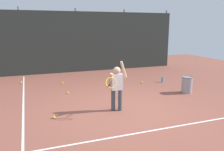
# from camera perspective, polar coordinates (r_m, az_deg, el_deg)

# --- Properties ---
(ground_plane) EXTENTS (20.00, 20.00, 0.00)m
(ground_plane) POSITION_cam_1_polar(r_m,az_deg,el_deg) (6.42, 2.62, -8.49)
(ground_plane) COLOR brown
(court_line_baseline) EXTENTS (9.00, 0.05, 0.00)m
(court_line_baseline) POSITION_cam_1_polar(r_m,az_deg,el_deg) (5.26, 8.72, -13.43)
(court_line_baseline) COLOR white
(court_line_baseline) RESTS_ON ground
(court_line_sideline) EXTENTS (0.05, 9.00, 0.00)m
(court_line_sideline) POSITION_cam_1_polar(r_m,az_deg,el_deg) (6.91, -20.98, -7.78)
(court_line_sideline) COLOR white
(court_line_sideline) RESTS_ON ground
(back_fence_windscreen) EXTENTS (10.50, 0.08, 2.95)m
(back_fence_windscreen) POSITION_cam_1_polar(r_m,az_deg,el_deg) (11.63, -8.66, 8.11)
(back_fence_windscreen) COLOR #282D2B
(back_fence_windscreen) RESTS_ON ground
(fence_post_1) EXTENTS (0.09, 0.09, 3.10)m
(fence_post_1) POSITION_cam_1_polar(r_m,az_deg,el_deg) (11.45, -21.45, 7.73)
(fence_post_1) COLOR slate
(fence_post_1) RESTS_ON ground
(fence_post_2) EXTENTS (0.09, 0.09, 3.10)m
(fence_post_2) POSITION_cam_1_polar(r_m,az_deg,el_deg) (11.69, -8.74, 8.49)
(fence_post_2) COLOR slate
(fence_post_2) RESTS_ON ground
(fence_post_3) EXTENTS (0.09, 0.09, 3.10)m
(fence_post_3) POSITION_cam_1_polar(r_m,az_deg,el_deg) (12.45, 2.96, 8.83)
(fence_post_3) COLOR slate
(fence_post_3) RESTS_ON ground
(fence_post_4) EXTENTS (0.09, 0.09, 3.10)m
(fence_post_4) POSITION_cam_1_polar(r_m,az_deg,el_deg) (13.66, 12.96, 8.83)
(fence_post_4) COLOR slate
(fence_post_4) RESTS_ON ground
(tennis_player) EXTENTS (0.75, 0.57, 1.35)m
(tennis_player) POSITION_cam_1_polar(r_m,az_deg,el_deg) (6.18, 1.12, -2.26)
(tennis_player) COLOR #3F4C59
(tennis_player) RESTS_ON ground
(ball_hopper) EXTENTS (0.38, 0.38, 0.56)m
(ball_hopper) POSITION_cam_1_polar(r_m,az_deg,el_deg) (8.36, 17.95, -2.13)
(ball_hopper) COLOR gray
(ball_hopper) RESTS_ON ground
(water_bottle) EXTENTS (0.07, 0.07, 0.22)m
(water_bottle) POSITION_cam_1_polar(r_m,az_deg,el_deg) (9.69, 12.27, -0.99)
(water_bottle) COLOR #268CD8
(water_bottle) RESTS_ON ground
(tennis_ball_0) EXTENTS (0.07, 0.07, 0.07)m
(tennis_ball_0) POSITION_cam_1_polar(r_m,az_deg,el_deg) (10.02, -21.46, -1.59)
(tennis_ball_0) COLOR #CCE033
(tennis_ball_0) RESTS_ON ground
(tennis_ball_1) EXTENTS (0.07, 0.07, 0.07)m
(tennis_ball_1) POSITION_cam_1_polar(r_m,az_deg,el_deg) (9.43, 7.39, -1.65)
(tennis_ball_1) COLOR #CCE033
(tennis_ball_1) RESTS_ON ground
(tennis_ball_2) EXTENTS (0.07, 0.07, 0.07)m
(tennis_ball_2) POSITION_cam_1_polar(r_m,az_deg,el_deg) (11.45, 1.67, 0.89)
(tennis_ball_2) COLOR #CCE033
(tennis_ball_2) RESTS_ON ground
(tennis_ball_3) EXTENTS (0.07, 0.07, 0.07)m
(tennis_ball_3) POSITION_cam_1_polar(r_m,az_deg,el_deg) (6.03, -14.08, -9.92)
(tennis_ball_3) COLOR #CCE033
(tennis_ball_3) RESTS_ON ground
(tennis_ball_4) EXTENTS (0.07, 0.07, 0.07)m
(tennis_ball_4) POSITION_cam_1_polar(r_m,az_deg,el_deg) (9.43, -12.10, -1.82)
(tennis_ball_4) COLOR #CCE033
(tennis_ball_4) RESTS_ON ground
(tennis_ball_5) EXTENTS (0.07, 0.07, 0.07)m
(tennis_ball_5) POSITION_cam_1_polar(r_m,az_deg,el_deg) (8.03, -10.77, -4.20)
(tennis_ball_5) COLOR #CCE033
(tennis_ball_5) RESTS_ON ground
(tennis_ball_6) EXTENTS (0.07, 0.07, 0.07)m
(tennis_ball_6) POSITION_cam_1_polar(r_m,az_deg,el_deg) (7.48, 1.75, -5.21)
(tennis_ball_6) COLOR #CCE033
(tennis_ball_6) RESTS_ON ground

